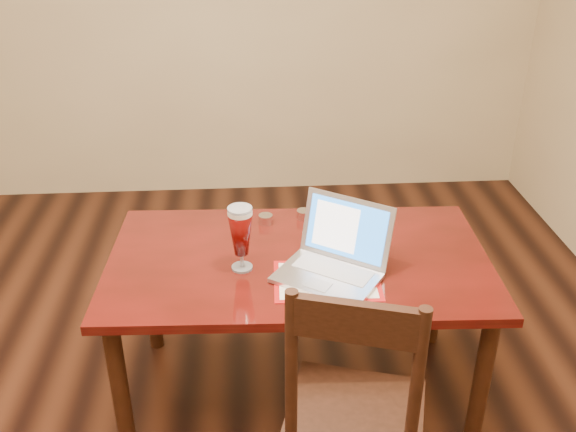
{
  "coord_description": "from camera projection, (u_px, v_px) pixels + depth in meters",
  "views": [
    {
      "loc": [
        0.3,
        -1.76,
        2.02
      ],
      "look_at": [
        0.44,
        0.33,
        0.91
      ],
      "focal_mm": 40.0,
      "sensor_mm": 36.0,
      "label": 1
    }
  ],
  "objects": [
    {
      "name": "dining_table",
      "position": [
        298.0,
        274.0,
        2.54
      ],
      "size": [
        1.52,
        0.89,
        0.96
      ],
      "rotation": [
        0.0,
        0.0,
        -0.04
      ],
      "color": "#550E0B",
      "rests_on": "ground"
    },
    {
      "name": "dining_chair",
      "position": [
        354.0,
        417.0,
        2.06
      ],
      "size": [
        0.54,
        0.53,
        1.03
      ],
      "rotation": [
        0.0,
        0.0,
        -0.29
      ],
      "color": "#32180E",
      "rests_on": "ground"
    }
  ]
}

